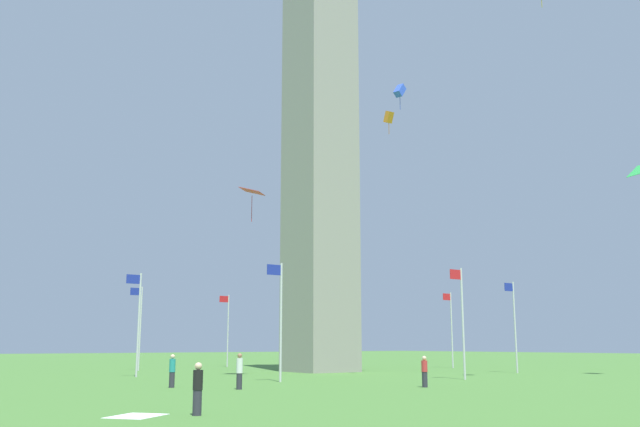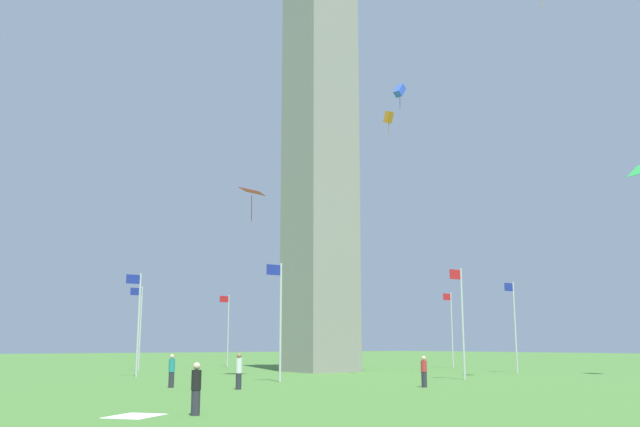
# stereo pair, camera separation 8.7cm
# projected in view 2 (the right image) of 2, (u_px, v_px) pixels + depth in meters

# --- Properties ---
(ground_plane) EXTENTS (260.00, 260.00, 0.00)m
(ground_plane) POSITION_uv_depth(u_px,v_px,m) (320.00, 372.00, 57.19)
(ground_plane) COLOR #477A33
(obelisk_monument) EXTENTS (4.91, 4.91, 44.63)m
(obelisk_monument) POSITION_uv_depth(u_px,v_px,m) (320.00, 113.00, 61.32)
(obelisk_monument) COLOR gray
(obelisk_monument) RESTS_ON ground
(flagpole_n) EXTENTS (1.12, 0.14, 7.20)m
(flagpole_n) POSITION_uv_depth(u_px,v_px,m) (138.00, 319.00, 48.72)
(flagpole_n) COLOR silver
(flagpole_n) RESTS_ON ground
(flagpole_ne) EXTENTS (1.12, 0.14, 7.20)m
(flagpole_ne) POSITION_uv_depth(u_px,v_px,m) (280.00, 315.00, 42.54)
(flagpole_ne) COLOR silver
(flagpole_ne) RESTS_ON ground
(flagpole_e) EXTENTS (1.12, 0.14, 7.20)m
(flagpole_e) POSITION_uv_depth(u_px,v_px,m) (462.00, 317.00, 45.35)
(flagpole_e) COLOR silver
(flagpole_e) RESTS_ON ground
(flagpole_se) EXTENTS (1.12, 0.14, 7.20)m
(flagpole_se) POSITION_uv_depth(u_px,v_px,m) (514.00, 322.00, 55.50)
(flagpole_se) COLOR silver
(flagpole_se) RESTS_ON ground
(flagpole_s) EXTENTS (1.12, 0.14, 7.20)m
(flagpole_s) POSITION_uv_depth(u_px,v_px,m) (451.00, 326.00, 67.05)
(flagpole_s) COLOR silver
(flagpole_s) RESTS_ON ground
(flagpole_sw) EXTENTS (1.12, 0.14, 7.20)m
(flagpole_sw) POSITION_uv_depth(u_px,v_px,m) (342.00, 327.00, 73.23)
(flagpole_sw) COLOR silver
(flagpole_sw) RESTS_ON ground
(flagpole_w) EXTENTS (1.12, 0.14, 7.20)m
(flagpole_w) POSITION_uv_depth(u_px,v_px,m) (228.00, 327.00, 70.42)
(flagpole_w) COLOR silver
(flagpole_w) RESTS_ON ground
(flagpole_nw) EXTENTS (1.12, 0.14, 7.20)m
(flagpole_nw) POSITION_uv_depth(u_px,v_px,m) (140.00, 324.00, 60.27)
(flagpole_nw) COLOR silver
(flagpole_nw) RESTS_ON ground
(person_black_shirt) EXTENTS (0.32, 0.32, 1.67)m
(person_black_shirt) POSITION_uv_depth(u_px,v_px,m) (196.00, 389.00, 22.33)
(person_black_shirt) COLOR #2D2D38
(person_black_shirt) RESTS_ON ground
(person_white_shirt) EXTENTS (0.32, 0.32, 1.79)m
(person_white_shirt) POSITION_uv_depth(u_px,v_px,m) (239.00, 371.00, 35.08)
(person_white_shirt) COLOR #2D2D38
(person_white_shirt) RESTS_ON ground
(person_red_shirt) EXTENTS (0.32, 0.32, 1.63)m
(person_red_shirt) POSITION_uv_depth(u_px,v_px,m) (424.00, 372.00, 36.79)
(person_red_shirt) COLOR #2D2D38
(person_red_shirt) RESTS_ON ground
(person_teal_shirt) EXTENTS (0.32, 0.32, 1.72)m
(person_teal_shirt) POSITION_uv_depth(u_px,v_px,m) (172.00, 371.00, 36.51)
(person_teal_shirt) COLOR #2D2D38
(person_teal_shirt) RESTS_ON ground
(kite_green_diamond) EXTENTS (1.55, 1.79, 2.67)m
(kite_green_diamond) POSITION_uv_depth(u_px,v_px,m) (640.00, 170.00, 50.17)
(kite_green_diamond) COLOR green
(kite_blue_box) EXTENTS (1.15, 0.77, 2.12)m
(kite_blue_box) POSITION_uv_depth(u_px,v_px,m) (400.00, 91.00, 54.64)
(kite_blue_box) COLOR blue
(kite_orange_box) EXTENTS (0.48, 0.73, 1.74)m
(kite_orange_box) POSITION_uv_depth(u_px,v_px,m) (389.00, 117.00, 50.01)
(kite_orange_box) COLOR orange
(kite_red_diamond) EXTENTS (2.21, 2.20, 2.43)m
(kite_red_diamond) POSITION_uv_depth(u_px,v_px,m) (252.00, 192.00, 49.96)
(kite_red_diamond) COLOR red
(picnic_blanket_near_first_person) EXTENTS (2.28, 2.20, 0.01)m
(picnic_blanket_near_first_person) POSITION_uv_depth(u_px,v_px,m) (135.00, 416.00, 22.01)
(picnic_blanket_near_first_person) COLOR white
(picnic_blanket_near_first_person) RESTS_ON ground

